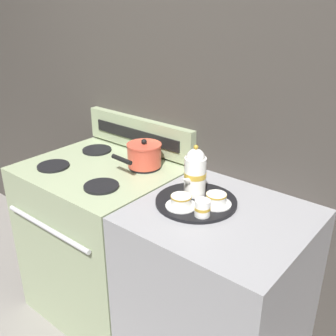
{
  "coord_description": "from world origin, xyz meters",
  "views": [
    {
      "loc": [
        1.09,
        -1.2,
        1.7
      ],
      "look_at": [
        0.04,
        0.08,
        0.97
      ],
      "focal_mm": 42.0,
      "sensor_mm": 36.0,
      "label": 1
    }
  ],
  "objects_px": {
    "teacup_left": "(216,199)",
    "teacup_right": "(181,201)",
    "serving_tray": "(196,201)",
    "creamer_jug": "(202,208)",
    "saucepan": "(144,155)",
    "stove": "(105,240)",
    "teapot": "(195,172)"
  },
  "relations": [
    {
      "from": "teacup_left",
      "to": "teacup_right",
      "type": "xyz_separation_m",
      "value": [
        -0.1,
        -0.1,
        0.0
      ]
    },
    {
      "from": "serving_tray",
      "to": "creamer_jug",
      "type": "relative_size",
      "value": 5.16
    },
    {
      "from": "serving_tray",
      "to": "saucepan",
      "type": "bearing_deg",
      "value": 162.28
    },
    {
      "from": "saucepan",
      "to": "serving_tray",
      "type": "distance_m",
      "value": 0.45
    },
    {
      "from": "stove",
      "to": "teacup_right",
      "type": "height_order",
      "value": "teacup_right"
    },
    {
      "from": "teacup_right",
      "to": "teacup_left",
      "type": "bearing_deg",
      "value": 45.59
    },
    {
      "from": "teacup_left",
      "to": "creamer_jug",
      "type": "height_order",
      "value": "creamer_jug"
    },
    {
      "from": "stove",
      "to": "saucepan",
      "type": "xyz_separation_m",
      "value": [
        0.18,
        0.14,
        0.52
      ]
    },
    {
      "from": "serving_tray",
      "to": "teacup_right",
      "type": "relative_size",
      "value": 2.69
    },
    {
      "from": "teapot",
      "to": "teacup_left",
      "type": "xyz_separation_m",
      "value": [
        0.12,
        -0.02,
        -0.08
      ]
    },
    {
      "from": "serving_tray",
      "to": "stove",
      "type": "bearing_deg",
      "value": -179.11
    },
    {
      "from": "saucepan",
      "to": "creamer_jug",
      "type": "relative_size",
      "value": 3.77
    },
    {
      "from": "serving_tray",
      "to": "teacup_left",
      "type": "xyz_separation_m",
      "value": [
        0.09,
        0.02,
        0.03
      ]
    },
    {
      "from": "stove",
      "to": "saucepan",
      "type": "height_order",
      "value": "saucepan"
    },
    {
      "from": "saucepan",
      "to": "serving_tray",
      "type": "xyz_separation_m",
      "value": [
        0.42,
        -0.14,
        -0.06
      ]
    },
    {
      "from": "teacup_left",
      "to": "saucepan",
      "type": "bearing_deg",
      "value": 167.29
    },
    {
      "from": "stove",
      "to": "creamer_jug",
      "type": "bearing_deg",
      "value": -6.41
    },
    {
      "from": "teacup_right",
      "to": "creamer_jug",
      "type": "distance_m",
      "value": 0.11
    },
    {
      "from": "serving_tray",
      "to": "creamer_jug",
      "type": "distance_m",
      "value": 0.13
    },
    {
      "from": "serving_tray",
      "to": "teapot",
      "type": "xyz_separation_m",
      "value": [
        -0.04,
        0.04,
        0.11
      ]
    },
    {
      "from": "saucepan",
      "to": "teacup_right",
      "type": "height_order",
      "value": "saucepan"
    },
    {
      "from": "serving_tray",
      "to": "teacup_right",
      "type": "xyz_separation_m",
      "value": [
        -0.02,
        -0.08,
        0.03
      ]
    },
    {
      "from": "saucepan",
      "to": "creamer_jug",
      "type": "xyz_separation_m",
      "value": [
        0.52,
        -0.22,
        -0.02
      ]
    },
    {
      "from": "serving_tray",
      "to": "teacup_left",
      "type": "bearing_deg",
      "value": 13.5
    },
    {
      "from": "saucepan",
      "to": "stove",
      "type": "bearing_deg",
      "value": -141.7
    },
    {
      "from": "stove",
      "to": "serving_tray",
      "type": "distance_m",
      "value": 0.76
    },
    {
      "from": "serving_tray",
      "to": "teacup_left",
      "type": "relative_size",
      "value": 2.69
    },
    {
      "from": "stove",
      "to": "teacup_right",
      "type": "xyz_separation_m",
      "value": [
        0.59,
        -0.07,
        0.48
      ]
    },
    {
      "from": "teacup_right",
      "to": "teapot",
      "type": "bearing_deg",
      "value": 100.05
    },
    {
      "from": "saucepan",
      "to": "teapot",
      "type": "relative_size",
      "value": 1.11
    },
    {
      "from": "stove",
      "to": "teapot",
      "type": "relative_size",
      "value": 3.95
    },
    {
      "from": "serving_tray",
      "to": "teacup_right",
      "type": "distance_m",
      "value": 0.09
    }
  ]
}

